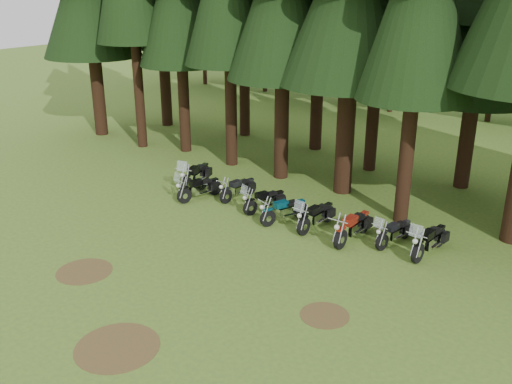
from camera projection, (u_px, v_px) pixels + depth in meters
ground at (195, 275)px, 18.21m from camera, size 120.00×120.00×0.00m
decid_0 at (204, 14)px, 47.36m from camera, size 8.00×7.78×10.00m
decid_1 at (267, 17)px, 44.31m from camera, size 7.91×7.69×9.88m
decid_2 at (322, 34)px, 40.76m from camera, size 6.72×6.53×8.40m
decid_3 at (398, 46)px, 37.95m from camera, size 6.12×5.95×7.65m
decid_4 at (501, 54)px, 35.34m from camera, size 5.93×5.76×7.41m
dirt_patch_0 at (84, 271)px, 18.41m from camera, size 1.80×1.80×0.01m
dirt_patch_1 at (325, 315)px, 16.04m from camera, size 1.40×1.40×0.01m
dirt_patch_2 at (117, 347)px, 14.66m from camera, size 2.20×2.20×0.01m
motorcycle_0 at (196, 176)px, 25.50m from camera, size 0.95×2.50×1.58m
motorcycle_1 at (199, 189)px, 24.18m from camera, size 0.81×2.22×1.41m
motorcycle_2 at (238, 189)px, 24.24m from camera, size 0.39×2.08×0.85m
motorcycle_3 at (265, 201)px, 22.94m from camera, size 0.90×2.09×1.33m
motorcycle_4 at (285, 211)px, 21.95m from camera, size 0.89×2.09×0.89m
motorcycle_5 at (316, 217)px, 21.37m from camera, size 0.47×2.29×1.44m
motorcycle_6 at (353, 228)px, 20.40m from camera, size 0.35×2.40×0.98m
motorcycle_7 at (394, 233)px, 20.13m from camera, size 0.63×2.05×1.29m
motorcycle_8 at (429, 241)px, 19.36m from camera, size 0.53×2.35×1.48m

